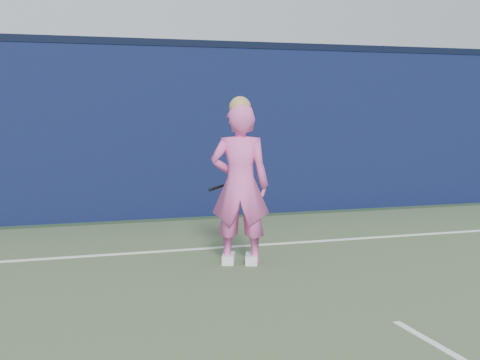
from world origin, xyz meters
name	(u,v)px	position (x,y,z in m)	size (l,w,h in m)	color
backstop_wall	(207,132)	(0.00, 6.50, 1.25)	(24.00, 0.40, 2.50)	#0C1836
wall_cap	(206,45)	(0.00, 6.50, 2.55)	(24.00, 0.42, 0.10)	black
player	(240,184)	(-0.52, 3.20, 0.83)	(0.70, 0.58, 1.73)	#F35EB5
racket	(241,180)	(-0.37, 3.66, 0.82)	(0.53, 0.11, 0.28)	black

